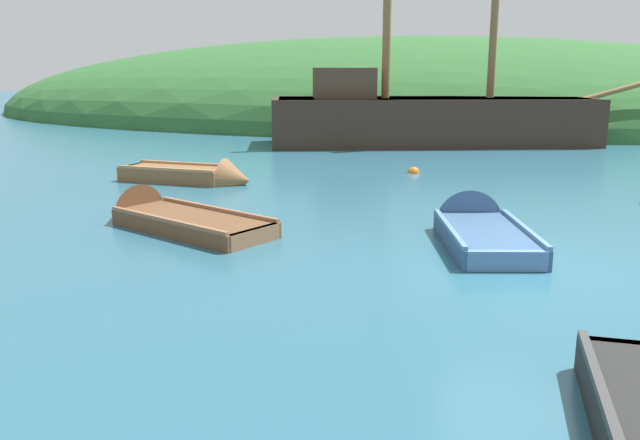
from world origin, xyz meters
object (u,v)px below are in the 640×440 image
object	(u,v)px
sailing_ship	(428,126)
rowboat_center	(195,177)
rowboat_far	(167,220)
rowboat_portside	(477,233)
buoy_orange	(414,173)

from	to	relation	value
sailing_ship	rowboat_center	xyz separation A→B (m)	(-4.63, -10.05, -0.57)
rowboat_far	sailing_ship	bearing A→B (deg)	-79.02
rowboat_portside	rowboat_far	bearing A→B (deg)	80.64
rowboat_portside	sailing_ship	bearing A→B (deg)	-4.98
buoy_orange	rowboat_portside	bearing A→B (deg)	-72.85
rowboat_center	rowboat_portside	bearing A→B (deg)	-25.02
sailing_ship	rowboat_portside	distance (m)	14.02
rowboat_portside	rowboat_center	xyz separation A→B (m)	(-7.25, 3.71, 0.02)
buoy_orange	sailing_ship	bearing A→B (deg)	94.24
sailing_ship	rowboat_center	bearing A→B (deg)	-133.95
sailing_ship	rowboat_portside	world-z (taller)	sailing_ship
sailing_ship	buoy_orange	size ratio (longest dim) A/B	43.42
rowboat_portside	buoy_orange	size ratio (longest dim) A/B	10.46
sailing_ship	rowboat_center	world-z (taller)	sailing_ship
sailing_ship	rowboat_far	xyz separation A→B (m)	(-3.02, -14.39, -0.61)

